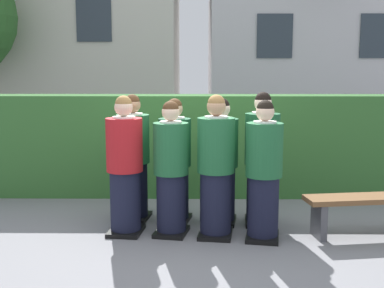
{
  "coord_description": "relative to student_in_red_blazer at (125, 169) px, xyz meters",
  "views": [
    {
      "loc": [
        0.07,
        -5.57,
        1.93
      ],
      "look_at": [
        0.0,
        0.28,
        1.05
      ],
      "focal_mm": 45.88,
      "sensor_mm": 36.0,
      "label": 1
    }
  ],
  "objects": [
    {
      "name": "student_rear_row_2",
      "position": [
        1.16,
        0.43,
        -0.03
      ],
      "size": [
        0.43,
        0.53,
        1.59
      ],
      "color": "black",
      "rests_on": "ground"
    },
    {
      "name": "student_rear_row_1",
      "position": [
        0.57,
        0.49,
        -0.03
      ],
      "size": [
        0.44,
        0.54,
        1.58
      ],
      "color": "black",
      "rests_on": "ground"
    },
    {
      "name": "student_rear_row_3",
      "position": [
        1.66,
        0.39,
        0.01
      ],
      "size": [
        0.43,
        0.51,
        1.67
      ],
      "color": "black",
      "rests_on": "ground"
    },
    {
      "name": "student_in_red_blazer",
      "position": [
        0.0,
        0.0,
        0.0
      ],
      "size": [
        0.43,
        0.54,
        1.65
      ],
      "color": "black",
      "rests_on": "ground"
    },
    {
      "name": "school_building_annex",
      "position": [
        4.1,
        8.98,
        2.41
      ],
      "size": [
        6.12,
        4.16,
        6.23
      ],
      "color": "silver",
      "rests_on": "ground"
    },
    {
      "name": "student_front_row_2",
      "position": [
        1.07,
        -0.09,
        0.01
      ],
      "size": [
        0.44,
        0.55,
        1.66
      ],
      "color": "black",
      "rests_on": "ground"
    },
    {
      "name": "hedge",
      "position": [
        0.79,
        1.93,
        -0.01
      ],
      "size": [
        7.0,
        0.7,
        1.55
      ],
      "color": "#33662D",
      "rests_on": "ground"
    },
    {
      "name": "student_front_row_3",
      "position": [
        1.61,
        -0.19,
        -0.02
      ],
      "size": [
        0.44,
        0.54,
        1.61
      ],
      "color": "black",
      "rests_on": "ground"
    },
    {
      "name": "wooden_bench",
      "position": [
        2.81,
        -0.07,
        -0.43
      ],
      "size": [
        1.44,
        0.55,
        0.48
      ],
      "color": "brown",
      "rests_on": "ground"
    },
    {
      "name": "school_building_main",
      "position": [
        -3.47,
        9.3,
        3.02
      ],
      "size": [
        7.86,
        4.46,
        7.41
      ],
      "color": "beige",
      "rests_on": "ground"
    },
    {
      "name": "ground_plane",
      "position": [
        0.79,
        -0.08,
        -0.78
      ],
      "size": [
        60.0,
        60.0,
        0.0
      ],
      "primitive_type": "plane",
      "color": "slate"
    },
    {
      "name": "student_front_row_1",
      "position": [
        0.55,
        -0.03,
        -0.03
      ],
      "size": [
        0.44,
        0.53,
        1.58
      ],
      "color": "black",
      "rests_on": "ground"
    },
    {
      "name": "student_rear_row_0",
      "position": [
        0.03,
        0.57,
        -0.01
      ],
      "size": [
        0.44,
        0.54,
        1.63
      ],
      "color": "black",
      "rests_on": "ground"
    }
  ]
}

